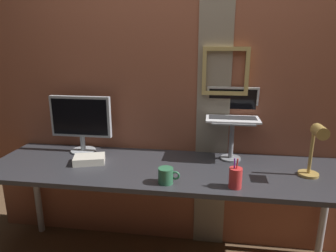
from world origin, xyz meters
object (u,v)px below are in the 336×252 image
object	(u,v)px
desk_lamp	(315,146)
coffee_mug	(166,176)
pen_cup	(235,178)
monitor	(81,120)
laptop	(233,110)

from	to	relation	value
desk_lamp	coffee_mug	size ratio (longest dim) A/B	2.70
pen_cup	coffee_mug	world-z (taller)	pen_cup
monitor	desk_lamp	bearing A→B (deg)	-9.63
monitor	desk_lamp	size ratio (longest dim) A/B	1.32
pen_cup	coffee_mug	xyz separation A→B (m)	(-0.39, 0.00, -0.01)
desk_lamp	pen_cup	xyz separation A→B (m)	(-0.45, -0.17, -0.15)
pen_cup	coffee_mug	bearing A→B (deg)	179.99
monitor	desk_lamp	xyz separation A→B (m)	(1.53, -0.26, -0.04)
laptop	coffee_mug	size ratio (longest dim) A/B	2.83
monitor	desk_lamp	distance (m)	1.55
pen_cup	laptop	bearing A→B (deg)	89.96
monitor	pen_cup	size ratio (longest dim) A/B	2.52
monitor	coffee_mug	distance (m)	0.84
laptop	pen_cup	xyz separation A→B (m)	(-0.00, -0.49, -0.28)
laptop	monitor	bearing A→B (deg)	-176.79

